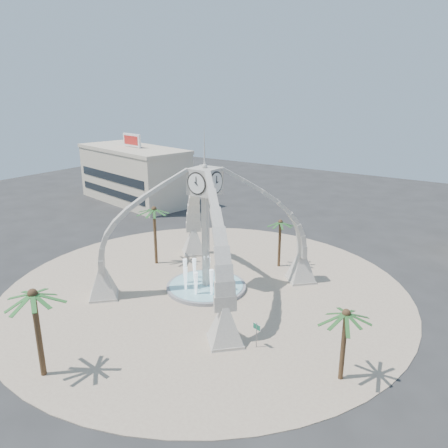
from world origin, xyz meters
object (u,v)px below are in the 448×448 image
Objects in this scene: fountain at (206,286)px; clock_tower at (205,228)px; palm_east at (346,314)px; street_sign at (257,330)px; palm_west at (154,210)px; palm_south at (33,295)px; palm_north at (280,223)px.

clock_tower is at bearing -90.00° from fountain.
clock_tower is 3.09× the size of palm_east.
street_sign is at bearing -33.55° from clock_tower.
street_sign is at bearing -24.81° from palm_west.
street_sign is (10.70, 11.35, -4.67)m from palm_south.
street_sign is (9.45, -6.27, -4.93)m from clock_tower.
fountain is 11.42m from street_sign.
fountain is 1.11× the size of palm_west.
fountain is 18.05m from palm_east.
palm_south is at bearing -69.31° from palm_west.
palm_north is at bearing 69.91° from fountain.
palm_south is (-1.25, -17.62, 5.94)m from fountain.
palm_south reaches higher than palm_east.
palm_north is at bearing 69.91° from clock_tower.
palm_west is at bearing 166.27° from clock_tower.
clock_tower reaches higher than palm_west.
palm_east reaches higher than fountain.
fountain is at bearing -13.73° from palm_west.
palm_north is 2.70× the size of street_sign.
palm_north is 0.83× the size of palm_south.
palm_north is at bearing 80.22° from palm_south.
palm_west is at bearing 161.30° from palm_east.
palm_east is 0.80× the size of palm_west.
clock_tower is 12.37m from street_sign.
clock_tower reaches higher than palm_south.
street_sign is (9.45, -6.27, 1.28)m from fountain.
palm_south is (-4.63, -26.89, 1.03)m from palm_north.
street_sign is at bearing -33.55° from fountain.
palm_east is 0.82× the size of palm_south.
palm_west is at bearing 110.69° from palm_south.
fountain is 1.12× the size of palm_south.
palm_west reaches higher than street_sign.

